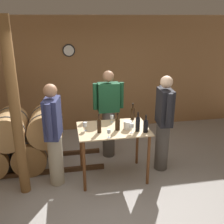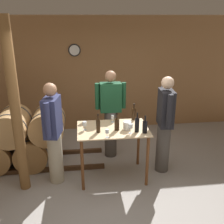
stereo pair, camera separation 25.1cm
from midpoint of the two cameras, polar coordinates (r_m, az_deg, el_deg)
name	(u,v)px [view 2 (the right image)]	position (r m, az deg, el deg)	size (l,w,h in m)	color
ground_plane	(111,191)	(4.44, 1.39, -16.80)	(14.00, 14.00, 0.00)	#9E9993
back_wall	(98,75)	(6.30, -2.02, 8.05)	(8.40, 0.08, 2.70)	#996B42
barrel_rack	(5,139)	(5.15, -20.92, -5.63)	(3.89, 0.77, 1.12)	#4C331E
tasting_table	(113,137)	(4.41, 1.79, -5.48)	(1.17, 0.79, 0.92)	#D1B284
wooden_post	(16,111)	(4.09, -18.62, 0.29)	(0.16, 0.16, 2.70)	brown
wine_bottle_far_left	(98,125)	(4.15, -1.30, -2.93)	(0.07, 0.07, 0.31)	black
wine_bottle_left	(117,124)	(4.24, 2.77, -2.64)	(0.08, 0.08, 0.29)	black
wine_bottle_center	(137,125)	(4.20, 7.17, -2.77)	(0.07, 0.07, 0.33)	black
wine_bottle_right	(134,114)	(4.69, 6.30, -0.37)	(0.07, 0.07, 0.30)	black
wine_bottle_far_right	(145,127)	(4.18, 8.88, -3.20)	(0.08, 0.08, 0.29)	black
wine_glass_near_left	(85,124)	(4.25, -4.30, -2.64)	(0.06, 0.06, 0.15)	silver
wine_glass_near_center	(107,132)	(3.98, 0.72, -4.32)	(0.06, 0.06, 0.13)	silver
wine_glass_near_right	(113,117)	(4.56, 1.69, -1.17)	(0.06, 0.06, 0.13)	silver
wine_glass_far_side	(130,126)	(4.13, 5.79, -3.13)	(0.07, 0.07, 0.16)	silver
ice_bucket	(127,125)	(4.29, 5.01, -2.95)	(0.14, 0.14, 0.14)	white
person_host	(111,113)	(5.04, 1.11, -0.14)	(0.59, 0.24, 1.74)	#4C4742
person_visitor_with_scarf	(53,132)	(4.29, -11.00, -4.34)	(0.29, 0.58, 1.72)	#B7AD93
person_visitor_bearded	(165,123)	(4.64, 12.92, -2.41)	(0.25, 0.59, 1.75)	#4C4742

